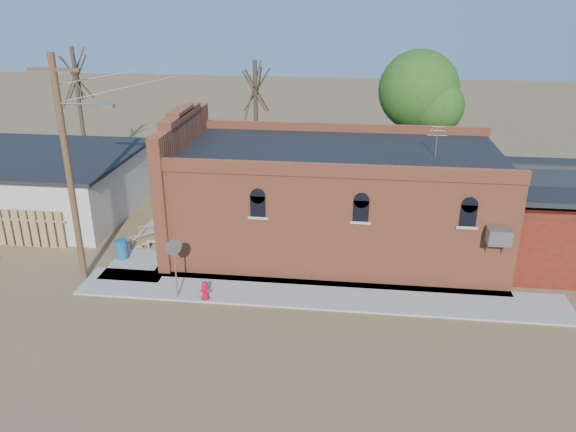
# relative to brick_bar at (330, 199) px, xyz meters

# --- Properties ---
(ground) EXTENTS (120.00, 120.00, 0.00)m
(ground) POSITION_rel_brick_bar_xyz_m (-1.64, -5.49, -2.34)
(ground) COLOR olive
(ground) RESTS_ON ground
(sidewalk_south) EXTENTS (19.00, 2.20, 0.08)m
(sidewalk_south) POSITION_rel_brick_bar_xyz_m (-0.14, -4.59, -2.30)
(sidewalk_south) COLOR #9E9991
(sidewalk_south) RESTS_ON ground
(sidewalk_west) EXTENTS (2.60, 10.00, 0.08)m
(sidewalk_west) POSITION_rel_brick_bar_xyz_m (-7.94, 0.51, -2.30)
(sidewalk_west) COLOR #9E9991
(sidewalk_west) RESTS_ON ground
(brick_bar) EXTENTS (16.40, 7.97, 6.30)m
(brick_bar) POSITION_rel_brick_bar_xyz_m (0.00, 0.00, 0.00)
(brick_bar) COLOR #B65937
(brick_bar) RESTS_ON ground
(red_shed) EXTENTS (5.40, 6.40, 4.30)m
(red_shed) POSITION_rel_brick_bar_xyz_m (9.86, 0.01, -0.07)
(red_shed) COLOR maroon
(red_shed) RESTS_ON ground
(wood_fence) EXTENTS (5.20, 0.10, 1.80)m
(wood_fence) POSITION_rel_brick_bar_xyz_m (-14.44, -1.69, -1.44)
(wood_fence) COLOR olive
(wood_fence) RESTS_ON ground
(utility_pole) EXTENTS (3.12, 0.26, 9.00)m
(utility_pole) POSITION_rel_brick_bar_xyz_m (-9.79, -4.29, 2.43)
(utility_pole) COLOR #4D2F1E
(utility_pole) RESTS_ON ground
(tree_bare_near) EXTENTS (2.80, 2.80, 7.65)m
(tree_bare_near) POSITION_rel_brick_bar_xyz_m (-4.64, 7.51, 3.62)
(tree_bare_near) COLOR #4B392A
(tree_bare_near) RESTS_ON ground
(tree_bare_far) EXTENTS (2.80, 2.80, 8.16)m
(tree_bare_far) POSITION_rel_brick_bar_xyz_m (-15.64, 8.51, 4.02)
(tree_bare_far) COLOR #4B392A
(tree_bare_far) RESTS_ON ground
(tree_leafy) EXTENTS (4.40, 4.40, 8.15)m
(tree_leafy) POSITION_rel_brick_bar_xyz_m (4.36, 8.01, 3.59)
(tree_leafy) COLOR #4B392A
(tree_leafy) RESTS_ON ground
(fire_hydrant) EXTENTS (0.42, 0.40, 0.75)m
(fire_hydrant) POSITION_rel_brick_bar_xyz_m (-4.40, -5.50, -1.89)
(fire_hydrant) COLOR #BB0A27
(fire_hydrant) RESTS_ON sidewalk_south
(stop_sign) EXTENTS (0.53, 0.49, 2.45)m
(stop_sign) POSITION_rel_brick_bar_xyz_m (-5.50, -5.49, -0.38)
(stop_sign) COLOR gray
(stop_sign) RESTS_ON sidewalk_south
(trash_barrel) EXTENTS (0.57, 0.57, 0.86)m
(trash_barrel) POSITION_rel_brick_bar_xyz_m (-8.94, -2.49, -1.83)
(trash_barrel) COLOR #1A5485
(trash_barrel) RESTS_ON sidewalk_west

